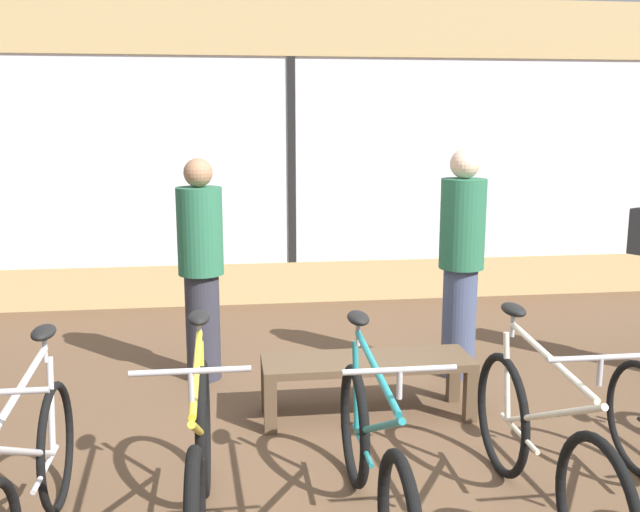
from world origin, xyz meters
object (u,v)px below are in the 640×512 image
(bicycle_center_left, at_px, (200,468))
(customer_near_rack, at_px, (461,259))
(bicycle_left, at_px, (30,486))
(display_bench, at_px, (367,369))
(bicycle_center_right, at_px, (541,448))
(bicycle_center, at_px, (373,462))
(customer_by_window, at_px, (201,266))

(bicycle_center_left, xyz_separation_m, customer_near_rack, (1.91, 2.03, 0.53))
(bicycle_left, relative_size, display_bench, 1.20)
(bicycle_center_right, distance_m, display_bench, 1.49)
(bicycle_center, bearing_deg, customer_by_window, 111.08)
(display_bench, height_order, customer_near_rack, customer_near_rack)
(bicycle_left, xyz_separation_m, customer_by_window, (0.69, 2.27, 0.51))
(bicycle_center_right, relative_size, customer_by_window, 1.02)
(bicycle_center, xyz_separation_m, customer_by_window, (-0.86, 2.23, 0.52))
(bicycle_left, xyz_separation_m, bicycle_center_right, (2.39, 0.04, 0.01))
(bicycle_center_left, height_order, customer_by_window, customer_by_window)
(bicycle_center_left, xyz_separation_m, bicycle_center, (0.81, -0.01, -0.02))
(customer_by_window, bearing_deg, customer_near_rack, -5.58)
(bicycle_center, height_order, display_bench, bicycle_center)
(bicycle_left, bearing_deg, display_bench, 37.98)
(display_bench, relative_size, customer_by_window, 0.83)
(bicycle_center_left, bearing_deg, customer_near_rack, 46.74)
(bicycle_center, bearing_deg, bicycle_left, -178.67)
(customer_near_rack, relative_size, customer_by_window, 1.04)
(bicycle_center_left, bearing_deg, bicycle_left, -176.50)
(bicycle_left, distance_m, bicycle_center, 1.55)
(bicycle_center_left, relative_size, bicycle_center, 1.03)
(bicycle_center_right, bearing_deg, bicycle_center, -179.99)
(bicycle_center, height_order, customer_near_rack, customer_near_rack)
(customer_by_window, bearing_deg, bicycle_center, -68.92)
(bicycle_center, height_order, customer_by_window, customer_by_window)
(customer_near_rack, xyz_separation_m, customer_by_window, (-1.96, 0.19, -0.04))
(bicycle_center_right, height_order, customer_near_rack, customer_near_rack)
(bicycle_left, bearing_deg, customer_by_window, 73.05)
(customer_near_rack, distance_m, customer_by_window, 1.97)
(bicycle_left, bearing_deg, bicycle_center_left, 3.50)
(bicycle_center_right, xyz_separation_m, customer_near_rack, (0.26, 2.04, 0.54))
(bicycle_left, distance_m, bicycle_center_left, 0.74)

